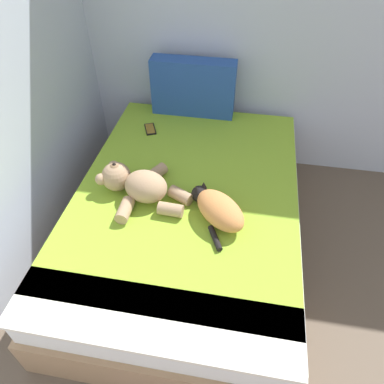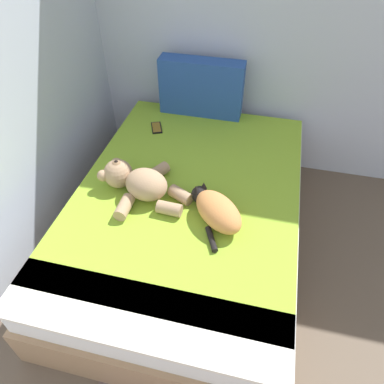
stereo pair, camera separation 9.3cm
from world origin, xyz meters
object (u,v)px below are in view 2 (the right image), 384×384
teddy_bear (138,182)px  cell_phone (157,128)px  cat (216,210)px  bed (188,219)px  patterned_cushion (201,88)px

teddy_bear → cell_phone: bearing=99.2°
cat → teddy_bear: size_ratio=0.70×
bed → cell_phone: 0.77m
bed → teddy_bear: bearing=-162.8°
patterned_cushion → cell_phone: (-0.27, -0.30, -0.21)m
bed → patterned_cushion: 1.03m
bed → patterned_cushion: size_ratio=3.19×
teddy_bear → patterned_cushion: bearing=80.7°
cell_phone → teddy_bear: bearing=-80.8°
bed → teddy_bear: (-0.28, -0.09, 0.34)m
bed → cell_phone: (-0.39, 0.61, 0.27)m
bed → teddy_bear: teddy_bear is taller
patterned_cushion → teddy_bear: bearing=-99.3°
cat → bed: bearing=137.4°
cat → teddy_bear: (-0.49, 0.11, 0.01)m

